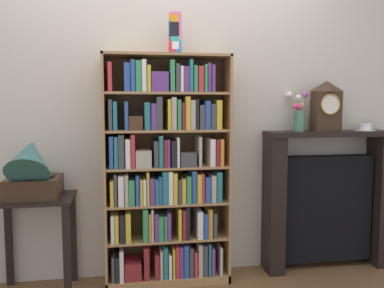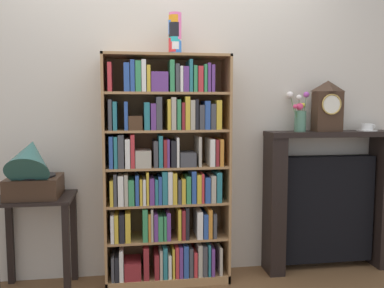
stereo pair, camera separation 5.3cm
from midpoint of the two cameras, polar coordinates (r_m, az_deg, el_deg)
name	(u,v)px [view 2 (the right image)]	position (r m, az deg, el deg)	size (l,w,h in m)	color
ground_plane	(169,286)	(3.11, -2.80, -19.43)	(7.78, 6.40, 0.02)	brown
wall_back	(188,105)	(3.11, -0.02, 5.51)	(4.78, 0.08, 2.60)	beige
bookshelf	(166,177)	(2.94, -3.17, -4.65)	(0.90, 0.29, 1.66)	#A87A4C
cup_stack	(175,34)	(2.95, -1.90, 15.29)	(0.09, 0.09, 0.29)	blue
side_table_left	(36,223)	(3.02, -20.72, -10.45)	(0.51, 0.41, 0.68)	black
gramophone	(32,170)	(2.89, -21.20, -3.44)	(0.34, 0.45, 0.48)	#382316
fireplace_mantel	(328,201)	(3.41, 19.08, -7.68)	(1.02, 0.24, 1.10)	black
mantel_clock	(328,106)	(3.28, 19.06, 5.10)	(0.21, 0.13, 0.39)	#382316
flower_vase	(299,114)	(3.20, 15.41, 4.09)	(0.16, 0.18, 0.31)	#4C7A60
teacup_with_saucer	(367,128)	(3.46, 23.92, 2.12)	(0.16, 0.16, 0.06)	white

